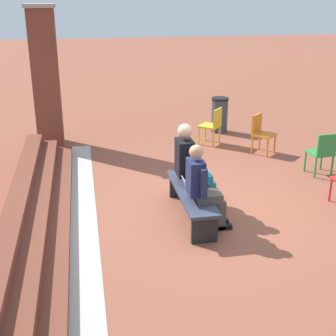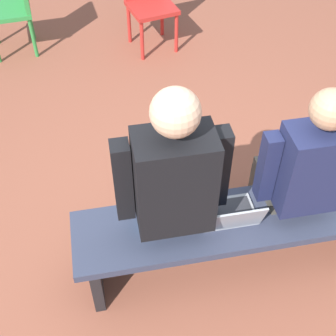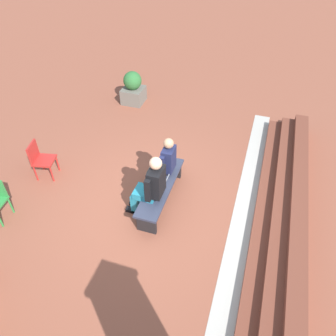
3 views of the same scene
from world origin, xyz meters
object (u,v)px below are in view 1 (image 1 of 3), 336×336
object	(u,v)px
bench	(191,196)
plastic_chair_near_bench_right	(261,131)
plastic_chair_far_left	(213,124)
litter_bin	(219,115)
person_student	(202,185)
person_adult	(191,165)
plastic_chair_by_pillar	(322,151)
laptop	(191,187)

from	to	relation	value
bench	plastic_chair_near_bench_right	distance (m)	3.52
plastic_chair_far_left	litter_bin	xyz separation A→B (m)	(0.96, -0.44, -0.05)
person_student	plastic_chair_near_bench_right	xyz separation A→B (m)	(3.15, -2.12, -0.22)
plastic_chair_far_left	litter_bin	bearing A→B (deg)	-24.83
person_adult	plastic_chair_by_pillar	xyz separation A→B (m)	(0.95, -2.77, -0.26)
laptop	litter_bin	world-z (taller)	litter_bin
plastic_chair_by_pillar	plastic_chair_far_left	bearing A→B (deg)	33.93
person_student	plastic_chair_near_bench_right	distance (m)	3.80
bench	litter_bin	bearing A→B (deg)	-21.45
plastic_chair_by_pillar	laptop	bearing A→B (deg)	114.17
person_adult	plastic_chair_near_bench_right	world-z (taller)	person_adult
person_student	litter_bin	world-z (taller)	person_student
person_adult	plastic_chair_far_left	distance (m)	3.45
person_adult	plastic_chair_near_bench_right	bearing A→B (deg)	-41.08
laptop	litter_bin	size ratio (longest dim) A/B	0.37
plastic_chair_near_bench_right	plastic_chair_by_pillar	bearing A→B (deg)	-155.87
person_adult	plastic_chair_by_pillar	size ratio (longest dim) A/B	1.68
bench	person_student	bearing A→B (deg)	-170.37
plastic_chair_near_bench_right	litter_bin	size ratio (longest dim) A/B	0.98
person_student	plastic_chair_by_pillar	xyz separation A→B (m)	(1.68, -2.77, -0.22)
laptop	litter_bin	bearing A→B (deg)	-21.66
plastic_chair_near_bench_right	person_student	bearing A→B (deg)	146.08
person_student	laptop	xyz separation A→B (m)	(0.40, 0.08, -0.20)
plastic_chair_far_left	person_student	bearing A→B (deg)	162.21
bench	litter_bin	xyz separation A→B (m)	(4.50, -1.77, 0.08)
plastic_chair_near_bench_right	plastic_chair_far_left	size ratio (longest dim) A/B	1.00
person_adult	plastic_chair_far_left	size ratio (longest dim) A/B	1.68
person_student	plastic_chair_far_left	bearing A→B (deg)	-17.79
person_student	plastic_chair_near_bench_right	bearing A→B (deg)	-33.92
bench	litter_bin	size ratio (longest dim) A/B	2.09
plastic_chair_near_bench_right	litter_bin	bearing A→B (deg)	13.38
person_adult	plastic_chair_far_left	bearing A→B (deg)	-21.39
laptop	plastic_chair_near_bench_right	distance (m)	3.51
plastic_chair_by_pillar	plastic_chair_far_left	distance (m)	2.71
litter_bin	plastic_chair_near_bench_right	bearing A→B (deg)	-166.62
person_student	plastic_chair_near_bench_right	world-z (taller)	person_student
bench	litter_bin	world-z (taller)	litter_bin
bench	person_adult	size ratio (longest dim) A/B	1.28
person_student	litter_bin	bearing A→B (deg)	-19.22
plastic_chair_far_left	litter_bin	size ratio (longest dim) A/B	0.98
bench	person_student	world-z (taller)	person_student
laptop	person_adult	bearing A→B (deg)	-14.39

